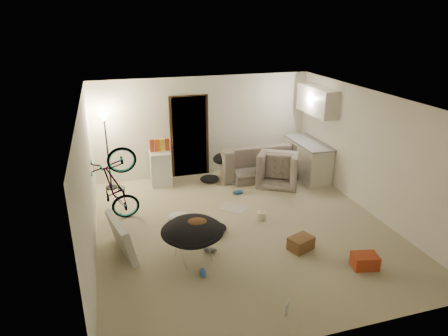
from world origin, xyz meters
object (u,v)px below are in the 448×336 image
object	(u,v)px
saucer_chair	(193,236)
tv_box	(122,237)
armchair	(279,170)
juicer	(262,215)
bicycle	(118,202)
kitchen_counter	(307,160)
mini_fridge	(161,168)
drink_case_b	(365,261)
drink_case_a	(301,243)
floor_lamp	(106,136)
sofa	(259,163)

from	to	relation	value
saucer_chair	tv_box	world-z (taller)	saucer_chair
armchair	juicer	xyz separation A→B (m)	(-1.13, -1.72, -0.21)
bicycle	saucer_chair	size ratio (longest dim) A/B	1.54
kitchen_counter	saucer_chair	xyz separation A→B (m)	(-3.59, -2.81, 0.00)
bicycle	mini_fridge	world-z (taller)	bicycle
saucer_chair	tv_box	xyz separation A→B (m)	(-1.14, 0.50, -0.11)
kitchen_counter	juicer	distance (m)	2.72
drink_case_b	juicer	xyz separation A→B (m)	(-1.03, 2.00, -0.02)
saucer_chair	drink_case_a	size ratio (longest dim) A/B	2.51
bicycle	mini_fridge	distance (m)	1.96
mini_fridge	saucer_chair	distance (m)	3.36
floor_lamp	bicycle	world-z (taller)	floor_lamp
sofa	tv_box	world-z (taller)	tv_box
tv_box	juicer	size ratio (longest dim) A/B	4.09
kitchen_counter	bicycle	xyz separation A→B (m)	(-4.73, -1.08, -0.01)
sofa	saucer_chair	distance (m)	4.08
sofa	drink_case_a	world-z (taller)	sofa
saucer_chair	sofa	bearing A→B (deg)	52.95
saucer_chair	tv_box	size ratio (longest dim) A/B	1.05
saucer_chair	drink_case_a	xyz separation A→B (m)	(1.89, -0.25, -0.32)
armchair	juicer	size ratio (longest dim) A/B	3.88
kitchen_counter	bicycle	bearing A→B (deg)	-167.14
bicycle	drink_case_a	bearing A→B (deg)	-124.79
saucer_chair	kitchen_counter	bearing A→B (deg)	37.99
sofa	mini_fridge	xyz separation A→B (m)	(-2.51, 0.10, 0.11)
tv_box	drink_case_b	bearing A→B (deg)	-36.02
saucer_chair	drink_case_b	world-z (taller)	saucer_chair
mini_fridge	juicer	xyz separation A→B (m)	(1.68, -2.40, -0.31)
mini_fridge	tv_box	size ratio (longest dim) A/B	0.82
armchair	juicer	distance (m)	2.07
drink_case_b	floor_lamp	bearing A→B (deg)	143.29
kitchen_counter	drink_case_a	size ratio (longest dim) A/B	3.58
floor_lamp	tv_box	xyz separation A→B (m)	(0.10, -2.96, -0.97)
armchair	drink_case_b	xyz separation A→B (m)	(-0.11, -3.72, -0.19)
bicycle	tv_box	bearing A→B (deg)	178.38
floor_lamp	juicer	world-z (taller)	floor_lamp
saucer_chair	juicer	xyz separation A→B (m)	(1.62, 0.96, -0.34)
kitchen_counter	mini_fridge	size ratio (longest dim) A/B	1.82
tv_box	sofa	bearing A→B (deg)	23.57
drink_case_b	drink_case_a	bearing A→B (deg)	146.44
armchair	kitchen_counter	bearing A→B (deg)	-141.66
kitchen_counter	bicycle	world-z (taller)	bicycle
sofa	saucer_chair	xyz separation A→B (m)	(-2.46, -3.26, 0.14)
mini_fridge	floor_lamp	bearing A→B (deg)	176.67
juicer	tv_box	bearing A→B (deg)	-170.55
floor_lamp	juicer	xyz separation A→B (m)	(2.86, -2.50, -1.21)
armchair	tv_box	xyz separation A→B (m)	(-3.89, -2.18, 0.02)
mini_fridge	saucer_chair	bearing A→B (deg)	-87.56
saucer_chair	drink_case_b	size ratio (longest dim) A/B	2.60
kitchen_counter	armchair	world-z (taller)	kitchen_counter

